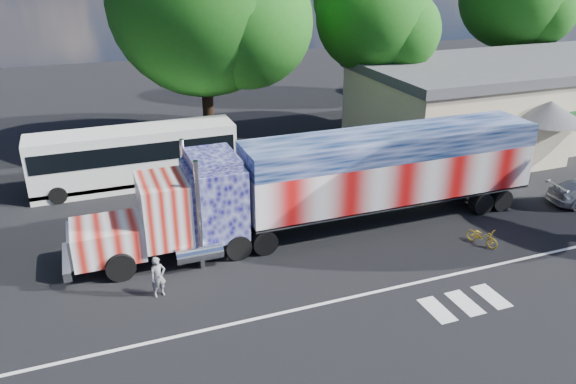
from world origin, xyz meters
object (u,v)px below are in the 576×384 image
object	(u,v)px
coach_bus	(135,157)
tree_ne_a	(375,16)
semi_truck	(339,180)
bicycle	(482,236)
tree_n_mid	(205,3)
woman	(158,277)

from	to	relation	value
coach_bus	tree_ne_a	bearing A→B (deg)	14.57
semi_truck	bicycle	distance (m)	6.75
semi_truck	tree_n_mid	xyz separation A→B (m)	(-2.81, 12.59, 6.70)
semi_truck	tree_n_mid	world-z (taller)	tree_n_mid
coach_bus	tree_n_mid	xyz separation A→B (m)	(5.27, 4.04, 7.45)
semi_truck	woman	size ratio (longest dim) A/B	13.49
woman	tree_ne_a	world-z (taller)	tree_ne_a
woman	bicycle	world-z (taller)	woman
woman	tree_n_mid	xyz separation A→B (m)	(5.83, 15.39, 8.28)
semi_truck	tree_ne_a	world-z (taller)	tree_ne_a
woman	tree_ne_a	size ratio (longest dim) A/B	0.14
semi_truck	tree_ne_a	bearing A→B (deg)	56.50
woman	tree_ne_a	distance (m)	24.29
coach_bus	woman	size ratio (longest dim) A/B	6.73
semi_truck	woman	distance (m)	9.22
coach_bus	tree_n_mid	size ratio (longest dim) A/B	0.74
tree_n_mid	tree_ne_a	distance (m)	11.39
semi_truck	tree_ne_a	size ratio (longest dim) A/B	1.86
tree_n_mid	bicycle	bearing A→B (deg)	-63.92
woman	bicycle	size ratio (longest dim) A/B	1.07
bicycle	tree_ne_a	distance (m)	18.57
semi_truck	tree_ne_a	distance (m)	16.38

